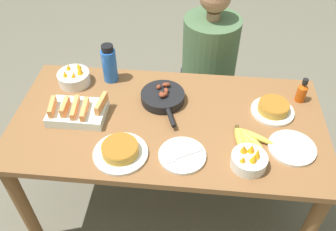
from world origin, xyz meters
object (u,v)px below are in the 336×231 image
empty_plate_near_front (292,148)px  person_figure (207,80)px  skillet (163,97)px  hot_sauce_bottle (302,91)px  banana_bunch (246,138)px  fruit_bowl_citrus (74,77)px  melon_tray (78,111)px  water_bottle (109,64)px  fruit_bowl_mango (249,160)px  frittata_plate_side (120,151)px  frittata_plate_center (273,109)px  empty_plate_far_left (182,155)px

empty_plate_near_front → person_figure: bearing=115.2°
skillet → empty_plate_near_front: size_ratio=1.54×
skillet → hot_sauce_bottle: bearing=76.7°
skillet → banana_bunch: bearing=40.2°
empty_plate_near_front → fruit_bowl_citrus: size_ratio=1.25×
melon_tray → water_bottle: bearing=72.5°
fruit_bowl_mango → person_figure: bearing=100.7°
melon_tray → person_figure: bearing=46.9°
melon_tray → empty_plate_near_front: 1.07m
skillet → empty_plate_near_front: (0.64, -0.28, -0.02)m
fruit_bowl_mango → banana_bunch: bearing=90.0°
melon_tray → frittata_plate_side: size_ratio=1.12×
fruit_bowl_mango → water_bottle: 0.93m
banana_bunch → frittata_plate_center: 0.26m
melon_tray → person_figure: person_figure is taller
banana_bunch → person_figure: person_figure is taller
hot_sauce_bottle → person_figure: size_ratio=0.12×
empty_plate_near_front → fruit_bowl_citrus: (-1.16, 0.39, 0.03)m
melon_tray → water_bottle: water_bottle is taller
melon_tray → frittata_plate_center: size_ratio=1.29×
banana_bunch → frittata_plate_side: frittata_plate_side is taller
banana_bunch → fruit_bowl_citrus: fruit_bowl_citrus is taller
empty_plate_near_front → fruit_bowl_citrus: bearing=161.5°
empty_plate_near_front → hot_sauce_bottle: (0.09, 0.36, 0.05)m
fruit_bowl_citrus → water_bottle: (0.20, 0.05, 0.07)m
skillet → water_bottle: size_ratio=1.52×
fruit_bowl_mango → person_figure: person_figure is taller
melon_tray → frittata_plate_side: 0.35m
empty_plate_far_left → fruit_bowl_citrus: bearing=143.3°
empty_plate_near_front → water_bottle: 1.06m
skillet → fruit_bowl_citrus: (-0.52, 0.11, 0.01)m
empty_plate_far_left → frittata_plate_center: bearing=37.6°
frittata_plate_side → empty_plate_near_front: size_ratio=1.14×
banana_bunch → frittata_plate_side: 0.60m
empty_plate_near_front → hot_sauce_bottle: 0.38m
empty_plate_far_left → person_figure: bearing=82.8°
skillet → empty_plate_far_left: (0.13, -0.38, -0.02)m
skillet → fruit_bowl_mango: fruit_bowl_mango is taller
empty_plate_near_front → melon_tray: bearing=173.7°
banana_bunch → frittata_plate_side: (-0.58, -0.14, 0.01)m
empty_plate_far_left → fruit_bowl_citrus: (-0.65, 0.48, 0.03)m
frittata_plate_side → empty_plate_near_front: bearing=8.1°
fruit_bowl_citrus → frittata_plate_center: bearing=-7.3°
banana_bunch → frittata_plate_center: frittata_plate_center is taller
frittata_plate_center → person_figure: person_figure is taller
frittata_plate_center → frittata_plate_side: (-0.73, -0.36, -0.00)m
frittata_plate_side → fruit_bowl_mango: bearing=-0.4°
frittata_plate_side → frittata_plate_center: bearing=26.2°
frittata_plate_center → fruit_bowl_mango: 0.39m
banana_bunch → skillet: (-0.43, 0.25, 0.01)m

